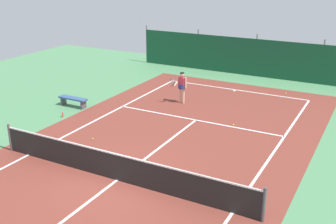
{
  "coord_description": "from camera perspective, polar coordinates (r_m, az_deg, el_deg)",
  "views": [
    {
      "loc": [
        7.36,
        -10.08,
        6.96
      ],
      "look_at": [
        -0.51,
        4.6,
        0.9
      ],
      "focal_mm": 44.21,
      "sensor_mm": 36.0,
      "label": 1
    }
  ],
  "objects": [
    {
      "name": "tennis_player",
      "position": [
        21.4,
        1.91,
        3.71
      ],
      "size": [
        0.78,
        0.7,
        1.64
      ],
      "rotation": [
        0.0,
        0.0,
        2.96
      ],
      "color": "#D8AD8C",
      "rests_on": "ground"
    },
    {
      "name": "ground_plane",
      "position": [
        14.29,
        -7.02,
        -9.32
      ],
      "size": [
        36.0,
        36.0,
        0.0
      ],
      "primitive_type": "plane",
      "color": "#4C8456"
    },
    {
      "name": "back_fence",
      "position": [
        27.76,
        12.17,
        6.44
      ],
      "size": [
        16.3,
        0.98,
        2.7
      ],
      "color": "#14472D",
      "rests_on": "ground"
    },
    {
      "name": "tennis_ball_near_player",
      "position": [
        18.9,
        9.01,
        -1.76
      ],
      "size": [
        0.07,
        0.07,
        0.07
      ],
      "primitive_type": "sphere",
      "color": "#CCDB33",
      "rests_on": "ground"
    },
    {
      "name": "tennis_net",
      "position": [
        14.05,
        -7.11,
        -7.51
      ],
      "size": [
        10.12,
        0.1,
        1.1
      ],
      "color": "black",
      "rests_on": "ground"
    },
    {
      "name": "courtside_bench",
      "position": [
        21.53,
        -12.96,
        1.66
      ],
      "size": [
        1.6,
        0.4,
        0.49
      ],
      "color": "#335184",
      "rests_on": "ground"
    },
    {
      "name": "tennis_ball_by_sideline",
      "position": [
        24.09,
        15.93,
        2.5
      ],
      "size": [
        0.07,
        0.07,
        0.07
      ],
      "primitive_type": "sphere",
      "color": "#CCDB33",
      "rests_on": "ground"
    },
    {
      "name": "water_bottle",
      "position": [
        20.28,
        -14.31,
        -0.37
      ],
      "size": [
        0.08,
        0.08,
        0.24
      ],
      "primitive_type": "cylinder",
      "color": "#D84C38",
      "rests_on": "ground"
    },
    {
      "name": "tennis_ball_midcourt",
      "position": [
        17.52,
        -10.36,
        -3.65
      ],
      "size": [
        0.07,
        0.07,
        0.07
      ],
      "primitive_type": "sphere",
      "color": "#CCDB33",
      "rests_on": "ground"
    },
    {
      "name": "court_surface",
      "position": [
        14.29,
        -7.02,
        -9.31
      ],
      "size": [
        11.02,
        26.6,
        0.01
      ],
      "color": "brown",
      "rests_on": "ground"
    }
  ]
}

